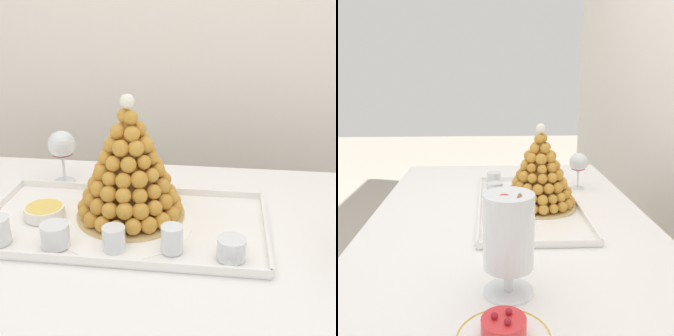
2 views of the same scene
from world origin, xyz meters
The scene contains 9 objects.
buffet_table centered at (0.00, 0.00, 0.64)m, with size 1.52×0.97×0.73m.
serving_tray centered at (-0.11, 0.07, 0.73)m, with size 0.68×0.37×0.02m.
croquembouche centered at (-0.10, 0.11, 0.86)m, with size 0.27×0.27×0.31m.
dessert_cup_mid_left centered at (-0.24, -0.05, 0.76)m, with size 0.06×0.06×0.05m.
dessert_cup_centre centered at (-0.10, -0.05, 0.76)m, with size 0.05×0.05×0.06m.
dessert_cup_mid_right centered at (0.02, -0.04, 0.76)m, with size 0.05×0.05×0.06m.
dessert_cup_right centered at (0.15, -0.05, 0.76)m, with size 0.06×0.06×0.05m.
creme_brulee_ramekin centered at (-0.31, 0.08, 0.75)m, with size 0.10×0.10×0.03m.
wine_glass centered at (-0.34, 0.31, 0.84)m, with size 0.08×0.08×0.16m.
Camera 1 is at (0.12, -0.89, 1.28)m, focal length 49.44 mm.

